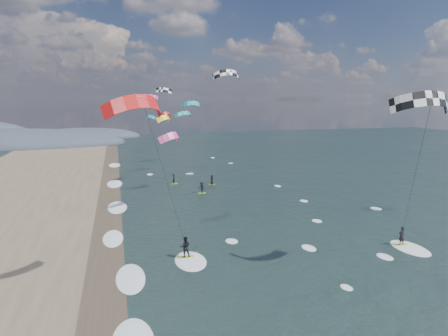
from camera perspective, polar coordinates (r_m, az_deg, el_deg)
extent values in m
plane|color=black|center=(27.34, 9.54, -19.03)|extent=(260.00, 260.00, 0.00)
cube|color=#382D23|center=(34.12, -17.55, -13.18)|extent=(3.00, 240.00, 0.00)
ellipsoid|color=#3D4756|center=(125.58, -29.54, 2.93)|extent=(64.00, 24.00, 10.00)
ellipsoid|color=#3D4756|center=(142.45, -20.64, 4.34)|extent=(40.00, 18.00, 7.00)
cube|color=#A3C322|center=(39.20, 25.35, -10.54)|extent=(1.41, 0.42, 0.06)
imported|color=black|center=(38.90, 25.46, -9.30)|extent=(0.65, 0.45, 1.74)
ellipsoid|color=white|center=(38.85, 26.47, -10.87)|extent=(2.60, 4.20, 0.12)
cylinder|color=black|center=(33.84, 27.09, -0.96)|extent=(0.02, 0.02, 14.14)
cube|color=#A3C322|center=(33.18, -5.92, -13.37)|extent=(1.43, 0.44, 0.07)
imported|color=black|center=(32.81, -5.95, -11.86)|extent=(0.94, 0.76, 1.81)
ellipsoid|color=white|center=(32.52, -5.12, -13.92)|extent=(2.60, 4.20, 0.12)
cylinder|color=black|center=(27.82, -8.65, -2.35)|extent=(0.02, 0.02, 13.84)
cube|color=#A3C322|center=(54.41, -3.39, -3.82)|extent=(1.10, 0.35, 0.05)
imported|color=black|center=(54.21, -3.40, -2.98)|extent=(1.19, 1.02, 1.60)
cube|color=#A3C322|center=(59.81, -1.84, -2.50)|extent=(1.10, 0.35, 0.05)
imported|color=black|center=(59.64, -1.84, -1.77)|extent=(0.60, 0.81, 1.51)
cube|color=#A3C322|center=(60.74, -7.60, -2.39)|extent=(1.10, 0.35, 0.05)
imported|color=black|center=(60.57, -7.62, -1.63)|extent=(0.55, 0.67, 1.59)
ellipsoid|color=white|center=(30.45, -15.37, -16.04)|extent=(2.40, 5.40, 0.11)
ellipsoid|color=white|center=(38.74, -15.59, -10.19)|extent=(2.40, 5.40, 0.11)
ellipsoid|color=white|center=(49.21, -15.75, -5.77)|extent=(2.40, 5.40, 0.11)
ellipsoid|color=white|center=(62.80, -15.88, -2.30)|extent=(2.40, 5.40, 0.11)
ellipsoid|color=white|center=(80.48, -15.98, 0.43)|extent=(2.40, 5.40, 0.11)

